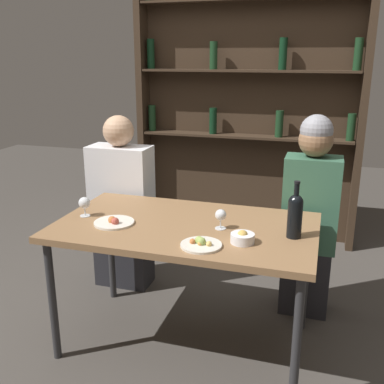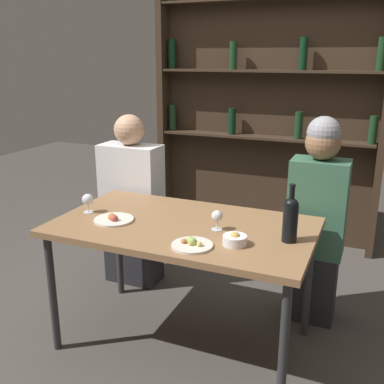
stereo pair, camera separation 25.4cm
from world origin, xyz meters
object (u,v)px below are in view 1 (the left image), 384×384
object	(u,v)px
wine_glass_0	(84,203)
food_plate_0	(114,222)
wine_bottle	(295,214)
seated_person_left	(122,208)
seated_person_right	(310,218)
snack_bowl	(243,238)
wine_glass_1	(221,216)
food_plate_1	(201,244)

from	to	relation	value
wine_glass_0	food_plate_0	bearing A→B (deg)	-17.09
food_plate_0	wine_bottle	bearing A→B (deg)	5.69
wine_glass_0	seated_person_left	size ratio (longest dim) A/B	0.09
seated_person_left	seated_person_right	size ratio (longest dim) A/B	0.96
wine_bottle	wine_glass_0	xyz separation A→B (m)	(-1.18, -0.03, -0.05)
wine_bottle	snack_bowl	world-z (taller)	wine_bottle
wine_glass_1	seated_person_right	world-z (taller)	seated_person_right
wine_bottle	wine_glass_1	distance (m)	0.39
snack_bowl	seated_person_right	xyz separation A→B (m)	(0.30, 0.73, -0.12)
wine_glass_0	wine_bottle	bearing A→B (deg)	1.44
food_plate_0	seated_person_left	size ratio (longest dim) A/B	0.18
wine_glass_0	seated_person_right	bearing A→B (deg)	26.28
snack_bowl	seated_person_left	xyz separation A→B (m)	(-1.01, 0.73, -0.19)
wine_glass_1	seated_person_right	bearing A→B (deg)	52.46
seated_person_right	snack_bowl	bearing A→B (deg)	-112.00
wine_glass_1	wine_glass_0	bearing A→B (deg)	-177.52
wine_glass_0	seated_person_right	xyz separation A→B (m)	(1.24, 0.61, -0.17)
wine_bottle	seated_person_right	size ratio (longest dim) A/B	0.23
wine_glass_1	seated_person_left	distance (m)	1.06
wine_glass_1	food_plate_1	world-z (taller)	wine_glass_1
seated_person_left	wine_glass_0	bearing A→B (deg)	-83.94
wine_glass_0	food_plate_0	world-z (taller)	wine_glass_0
wine_glass_0	food_plate_1	xyz separation A→B (m)	(0.76, -0.22, -0.07)
wine_glass_1	seated_person_left	world-z (taller)	seated_person_left
snack_bowl	seated_person_right	size ratio (longest dim) A/B	0.09
wine_glass_1	snack_bowl	distance (m)	0.22
food_plate_0	food_plate_1	world-z (taller)	same
food_plate_0	seated_person_right	xyz separation A→B (m)	(1.02, 0.68, -0.11)
wine_glass_1	snack_bowl	bearing A→B (deg)	-45.98
wine_bottle	snack_bowl	xyz separation A→B (m)	(-0.24, -0.15, -0.10)
wine_bottle	food_plate_1	world-z (taller)	wine_bottle
wine_glass_0	food_plate_0	xyz separation A→B (m)	(0.22, -0.07, -0.07)
food_plate_1	seated_person_left	distance (m)	1.18
food_plate_1	seated_person_right	xyz separation A→B (m)	(0.48, 0.83, -0.11)
wine_bottle	wine_glass_1	size ratio (longest dim) A/B	2.72
wine_glass_1	seated_person_right	xyz separation A→B (m)	(0.44, 0.58, -0.17)
wine_bottle	wine_glass_1	xyz separation A→B (m)	(-0.39, 0.00, -0.05)
food_plate_0	seated_person_right	size ratio (longest dim) A/B	0.17
wine_bottle	seated_person_left	distance (m)	1.41
wine_glass_0	seated_person_left	xyz separation A→B (m)	(-0.06, 0.61, -0.23)
wine_glass_1	food_plate_1	distance (m)	0.26
wine_glass_1	food_plate_0	world-z (taller)	wine_glass_1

